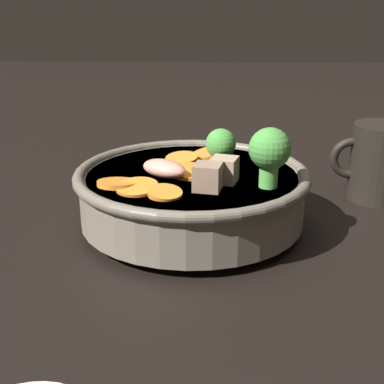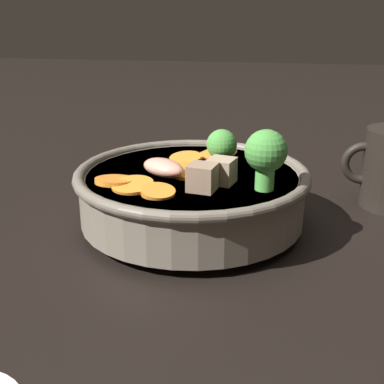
% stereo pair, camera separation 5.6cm
% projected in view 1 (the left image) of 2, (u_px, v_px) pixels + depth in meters
% --- Properties ---
extents(ground_plane, '(3.00, 3.00, 0.00)m').
position_uv_depth(ground_plane, '(192.00, 227.00, 0.58)').
color(ground_plane, black).
extents(stirfry_bowl, '(0.25, 0.25, 0.12)m').
position_uv_depth(stirfry_bowl, '(193.00, 190.00, 0.56)').
color(stirfry_bowl, slate).
rests_on(stirfry_bowl, ground_plane).
extents(dark_mug, '(0.10, 0.08, 0.09)m').
position_uv_depth(dark_mug, '(381.00, 162.00, 0.64)').
color(dark_mug, black).
rests_on(dark_mug, ground_plane).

